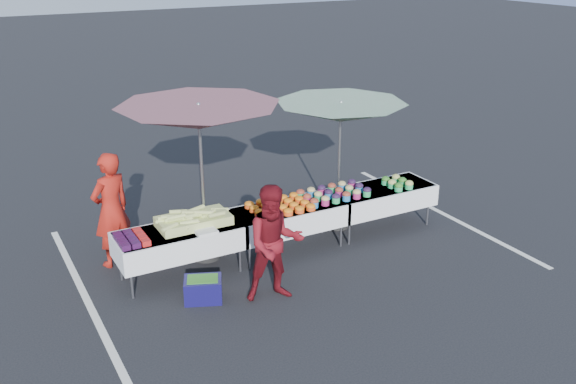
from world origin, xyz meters
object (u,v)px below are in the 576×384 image
table_left (180,240)px  storage_bin (203,289)px  customer (275,244)px  table_center (288,217)px  umbrella_left (199,118)px  table_right (380,196)px  umbrella_right (341,113)px  vendor (111,210)px

table_left → storage_bin: bearing=-88.1°
table_left → customer: customer is taller
table_center → customer: customer is taller
table_left → umbrella_left: bearing=36.2°
umbrella_left → table_right: bearing=-7.5°
table_center → table_right: (1.80, 0.00, 0.00)m
storage_bin → customer: bearing=-2.1°
table_right → umbrella_left: (-3.05, 0.40, 1.67)m
table_left → umbrella_right: 3.35m
table_right → customer: 2.95m
table_left → table_right: size_ratio=1.00×
customer → umbrella_right: 2.89m
table_right → customer: size_ratio=1.12×
table_right → umbrella_right: (-0.60, 0.40, 1.44)m
table_left → umbrella_left: size_ratio=0.64×
customer → table_center: bearing=69.0°
umbrella_left → vendor: bearing=160.0°
table_center → table_right: 1.80m
umbrella_left → storage_bin: (-0.52, -1.20, -2.08)m
table_right → vendor: (-4.34, 0.87, 0.31)m
table_right → storage_bin: table_right is taller
table_center → vendor: 2.71m
umbrella_left → storage_bin: umbrella_left is taller
storage_bin → table_center: bearing=47.2°
umbrella_left → umbrella_right: size_ratio=1.24×
umbrella_right → storage_bin: umbrella_right is taller
customer → umbrella_left: umbrella_left is taller
customer → vendor: bearing=143.0°
vendor → umbrella_left: umbrella_left is taller
vendor → storage_bin: bearing=91.8°
table_center → customer: 1.52m
table_center → umbrella_right: size_ratio=0.79×
umbrella_right → vendor: bearing=172.9°
table_center → vendor: bearing=161.1°
table_right → umbrella_right: size_ratio=0.79×
table_center → umbrella_right: bearing=18.4°
table_center → customer: (-0.87, -1.22, 0.25)m
customer → umbrella_right: size_ratio=0.71×
umbrella_left → customer: bearing=-76.7°
vendor → storage_bin: size_ratio=2.90×
table_right → table_center: bearing=180.0°
vendor → storage_bin: 1.98m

